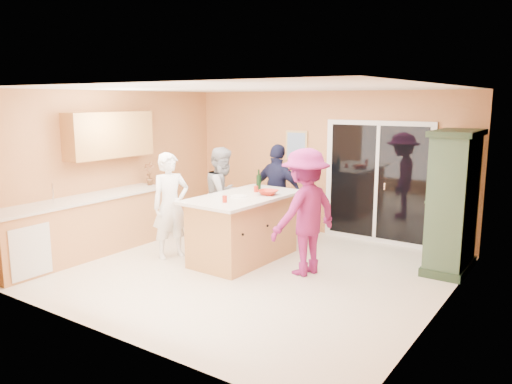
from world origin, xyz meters
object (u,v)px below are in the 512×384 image
Objects in this scene: woman_navy at (278,193)px; woman_magenta at (305,212)px; woman_white at (171,206)px; green_hutch at (453,203)px; woman_grey at (223,196)px; kitchen_island at (244,230)px.

woman_navy is 1.77m from woman_magenta.
woman_magenta is (2.09, 0.51, 0.07)m from woman_white.
green_hutch reaches higher than woman_white.
woman_magenta is at bearing -142.29° from green_hutch.
green_hutch is 1.23× the size of woman_white.
woman_magenta is at bearing -117.30° from woman_grey.
woman_grey is at bearing 148.60° from kitchen_island.
green_hutch is 1.22× the size of woman_grey.
woman_white reaches higher than kitchen_island.
woman_white is 1.08m from woman_grey.
green_hutch is at bearing -89.14° from woman_grey.
green_hutch is 4.18m from woman_white.
woman_white is 0.92× the size of woman_magenta.
green_hutch is at bearing 143.61° from woman_magenta.
green_hutch reaches higher than woman_navy.
woman_navy is 0.95× the size of woman_magenta.
woman_white is at bearing -60.25° from woman_magenta.
woman_navy is at bearing -119.88° from woman_magenta.
woman_grey is (-3.56, -0.75, -0.16)m from green_hutch.
kitchen_island is at bearing -134.25° from woman_grey.
woman_magenta is at bearing 0.52° from kitchen_island.
woman_white is (-3.77, -1.81, -0.16)m from green_hutch.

